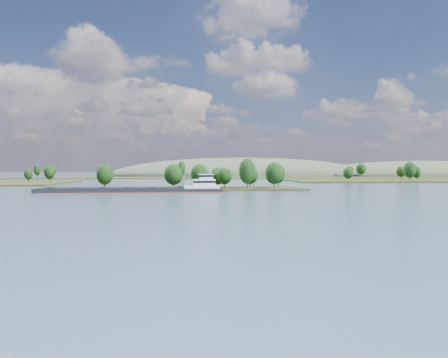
{
  "coord_description": "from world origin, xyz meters",
  "views": [
    {
      "loc": [
        -1.07,
        -19.92,
        9.94
      ],
      "look_at": [
        9.82,
        130.0,
        6.0
      ],
      "focal_mm": 35.0,
      "sensor_mm": 36.0,
      "label": 1
    }
  ],
  "objects": [
    {
      "name": "back_shoreline",
      "position": [
        7.97,
        399.75,
        0.69
      ],
      "size": [
        900.0,
        60.0,
        16.41
      ],
      "color": "#272E14",
      "rests_on": "ground"
    },
    {
      "name": "tree_island",
      "position": [
        6.46,
        178.17,
        3.89
      ],
      "size": [
        100.0,
        30.09,
        14.55
      ],
      "color": "#272E14",
      "rests_on": "ground"
    },
    {
      "name": "hill_east",
      "position": [
        260.0,
        470.0,
        0.0
      ],
      "size": [
        260.0,
        140.0,
        36.0
      ],
      "primitive_type": "ellipsoid",
      "color": "#384A33",
      "rests_on": "ground"
    },
    {
      "name": "cargo_barge",
      "position": [
        -20.64,
        158.49,
        1.26
      ],
      "size": [
        74.41,
        13.04,
        10.01
      ],
      "color": "black",
      "rests_on": "ground"
    },
    {
      "name": "hill_west",
      "position": [
        60.0,
        500.0,
        0.0
      ],
      "size": [
        320.0,
        160.0,
        44.0
      ],
      "primitive_type": "ellipsoid",
      "color": "#384A33",
      "rests_on": "ground"
    },
    {
      "name": "ground",
      "position": [
        0.0,
        120.0,
        0.0
      ],
      "size": [
        1800.0,
        1800.0,
        0.0
      ],
      "primitive_type": "plane",
      "color": "#3C5668",
      "rests_on": "ground"
    }
  ]
}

